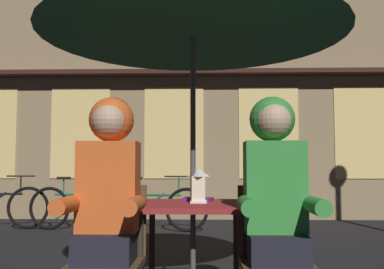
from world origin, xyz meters
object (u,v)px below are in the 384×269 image
object	(u,v)px
person_left_hooded	(108,191)
bicycle_third	(153,208)
chair_left	(109,252)
person_right_hooded	(275,191)
book	(198,199)
cafe_table	(193,218)
lantern	(198,185)
bicycle_second	(81,207)
chair_right	(274,253)
patio_umbrella	(193,11)

from	to	relation	value
person_left_hooded	bicycle_third	bearing A→B (deg)	93.00
chair_left	person_right_hooded	xyz separation A→B (m)	(0.96, -0.06, 0.36)
book	bicycle_third	bearing A→B (deg)	119.21
cafe_table	person_left_hooded	world-z (taller)	person_left_hooded
lantern	bicycle_second	world-z (taller)	lantern
chair_right	book	size ratio (longest dim) A/B	4.35
bicycle_second	book	bearing A→B (deg)	-62.58
bicycle_third	cafe_table	bearing A→B (deg)	-79.29
patio_umbrella	person_left_hooded	size ratio (longest dim) A/B	1.65
patio_umbrella	person_right_hooded	bearing A→B (deg)	-41.57
bicycle_third	person_left_hooded	bearing A→B (deg)	-87.00
chair_right	person_left_hooded	distance (m)	1.03
chair_right	bicycle_second	size ratio (longest dim) A/B	0.52
cafe_table	bicycle_third	size ratio (longest dim) A/B	0.44
chair_left	person_right_hooded	bearing A→B (deg)	-3.39
lantern	bicycle_third	size ratio (longest dim) A/B	0.14
cafe_table	book	world-z (taller)	book
chair_right	person_left_hooded	bearing A→B (deg)	-176.61
chair_left	bicycle_third	xyz separation A→B (m)	(-0.21, 4.04, -0.14)
lantern	chair_right	xyz separation A→B (m)	(0.44, -0.39, -0.37)
chair_left	book	distance (m)	0.78
chair_right	person_right_hooded	distance (m)	0.36
bicycle_third	patio_umbrella	bearing A→B (deg)	-79.29
patio_umbrella	person_right_hooded	world-z (taller)	patio_umbrella
chair_left	bicycle_second	world-z (taller)	chair_left
chair_left	person_left_hooded	world-z (taller)	person_left_hooded
lantern	person_right_hooded	distance (m)	0.63
cafe_table	lantern	world-z (taller)	lantern
patio_umbrella	bicycle_second	bearing A→B (deg)	116.01
chair_right	bicycle_second	bearing A→B (deg)	119.29
cafe_table	person_right_hooded	bearing A→B (deg)	-41.57
person_right_hooded	book	xyz separation A→B (m)	(-0.45, 0.59, -0.09)
bicycle_third	bicycle_second	bearing A→B (deg)	176.72
lantern	bicycle_second	distance (m)	4.19
patio_umbrella	chair_left	xyz separation A→B (m)	(-0.48, -0.37, -1.57)
chair_right	person_left_hooded	xyz separation A→B (m)	(-0.96, -0.06, 0.36)
bicycle_second	bicycle_third	world-z (taller)	same
patio_umbrella	chair_right	bearing A→B (deg)	-37.55
chair_left	patio_umbrella	bearing A→B (deg)	37.55
patio_umbrella	lantern	xyz separation A→B (m)	(0.04, 0.02, -1.20)
cafe_table	lantern	bearing A→B (deg)	24.06
chair_right	book	distance (m)	0.75
cafe_table	chair_left	size ratio (longest dim) A/B	0.85
chair_left	bicycle_second	bearing A→B (deg)	108.11
person_right_hooded	bicycle_third	world-z (taller)	person_right_hooded
lantern	person_right_hooded	world-z (taller)	person_right_hooded
cafe_table	person_left_hooded	distance (m)	0.67
person_right_hooded	bicycle_third	size ratio (longest dim) A/B	0.84
bicycle_third	book	xyz separation A→B (m)	(0.72, -3.50, 0.41)
bicycle_second	patio_umbrella	bearing A→B (deg)	-63.99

